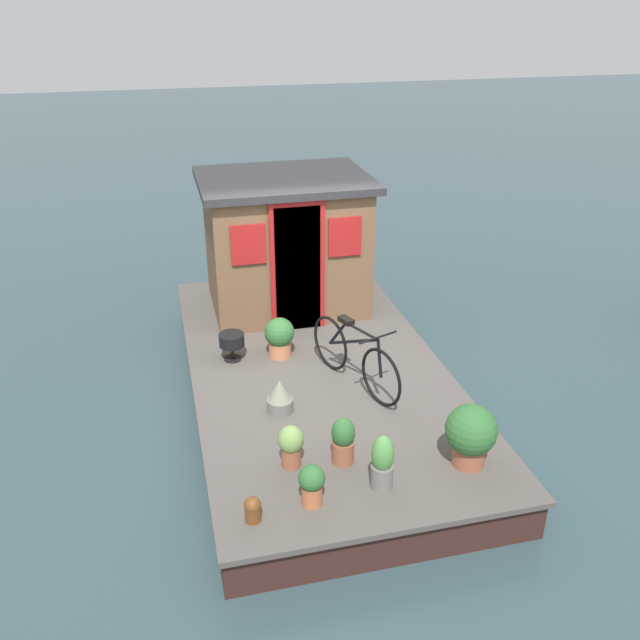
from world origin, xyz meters
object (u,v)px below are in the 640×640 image
object	(u,v)px
bicycle	(354,356)
potted_plant_geranium	(312,483)
potted_plant_lavender	(471,434)
potted_plant_sage	(279,336)
potted_plant_succulent	(382,462)
potted_plant_thyme	(291,445)
mooring_bollard	(253,509)
potted_plant_basil	(343,440)
potted_plant_mint	(280,396)
houseboat_cabin	(285,242)
charcoal_grill	(232,341)

from	to	relation	value
bicycle	potted_plant_geranium	bearing A→B (deg)	153.24
potted_plant_lavender	potted_plant_sage	size ratio (longest dim) A/B	1.25
potted_plant_succulent	potted_plant_sage	world-z (taller)	potted_plant_succulent
potted_plant_geranium	potted_plant_lavender	bearing A→B (deg)	-83.09
potted_plant_thyme	mooring_bollard	xyz separation A→B (m)	(-0.66, 0.47, -0.12)
potted_plant_basil	potted_plant_sage	xyz separation A→B (m)	(2.23, 0.20, 0.03)
potted_plant_sage	bicycle	bearing A→B (deg)	-141.46
potted_plant_mint	potted_plant_lavender	size ratio (longest dim) A/B	0.61
potted_plant_sage	mooring_bollard	xyz separation A→B (m)	(-2.83, 0.78, -0.15)
potted_plant_geranium	potted_plant_sage	xyz separation A→B (m)	(2.74, -0.23, 0.05)
houseboat_cabin	potted_plant_succulent	size ratio (longest dim) A/B	4.17
bicycle	potted_plant_succulent	size ratio (longest dim) A/B	2.80
mooring_bollard	bicycle	bearing A→B (deg)	-37.25
potted_plant_geranium	mooring_bollard	world-z (taller)	potted_plant_geranium
potted_plant_sage	charcoal_grill	bearing A→B (deg)	85.52
potted_plant_geranium	charcoal_grill	size ratio (longest dim) A/B	1.16
potted_plant_succulent	potted_plant_mint	bearing A→B (deg)	25.12
potted_plant_geranium	potted_plant_mint	xyz separation A→B (m)	(1.52, -0.00, -0.04)
potted_plant_basil	potted_plant_mint	bearing A→B (deg)	22.94
charcoal_grill	potted_plant_thyme	bearing A→B (deg)	-172.69
potted_plant_thyme	potted_plant_lavender	bearing A→B (deg)	-102.90
potted_plant_geranium	potted_plant_thyme	xyz separation A→B (m)	(0.57, 0.07, 0.02)
potted_plant_thyme	potted_plant_succulent	distance (m)	0.90
houseboat_cabin	bicycle	size ratio (longest dim) A/B	1.49
potted_plant_mint	charcoal_grill	xyz separation A→B (m)	(1.26, 0.36, 0.07)
potted_plant_mint	potted_plant_lavender	world-z (taller)	potted_plant_lavender
potted_plant_geranium	potted_plant_succulent	bearing A→B (deg)	-83.15
houseboat_cabin	mooring_bollard	bearing A→B (deg)	164.96
potted_plant_lavender	mooring_bollard	world-z (taller)	potted_plant_lavender
potted_plant_sage	charcoal_grill	xyz separation A→B (m)	(0.05, 0.59, -0.02)
potted_plant_lavender	potted_plant_basil	bearing A→B (deg)	74.52
bicycle	charcoal_grill	size ratio (longest dim) A/B	4.39
potted_plant_geranium	potted_plant_lavender	distance (m)	1.61
potted_plant_geranium	potted_plant_thyme	size ratio (longest dim) A/B	0.92
potted_plant_basil	charcoal_grill	distance (m)	2.41
potted_plant_lavender	charcoal_grill	xyz separation A→B (m)	(2.60, 1.95, -0.10)
potted_plant_mint	potted_plant_lavender	distance (m)	2.08
potted_plant_succulent	charcoal_grill	size ratio (longest dim) A/B	1.57
houseboat_cabin	potted_plant_sage	distance (m)	1.69
potted_plant_basil	mooring_bollard	bearing A→B (deg)	121.72
houseboat_cabin	potted_plant_thyme	size ratio (longest dim) A/B	5.20
charcoal_grill	potted_plant_mint	bearing A→B (deg)	-164.25
houseboat_cabin	potted_plant_mint	world-z (taller)	houseboat_cabin
potted_plant_thyme	houseboat_cabin	bearing A→B (deg)	-10.66
potted_plant_mint	mooring_bollard	distance (m)	1.70
potted_plant_thyme	mooring_bollard	bearing A→B (deg)	144.37
potted_plant_lavender	potted_plant_sage	bearing A→B (deg)	28.09
potted_plant_basil	houseboat_cabin	bearing A→B (deg)	-2.93
potted_plant_mint	potted_plant_sage	distance (m)	1.24
houseboat_cabin	potted_plant_basil	distance (m)	3.80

